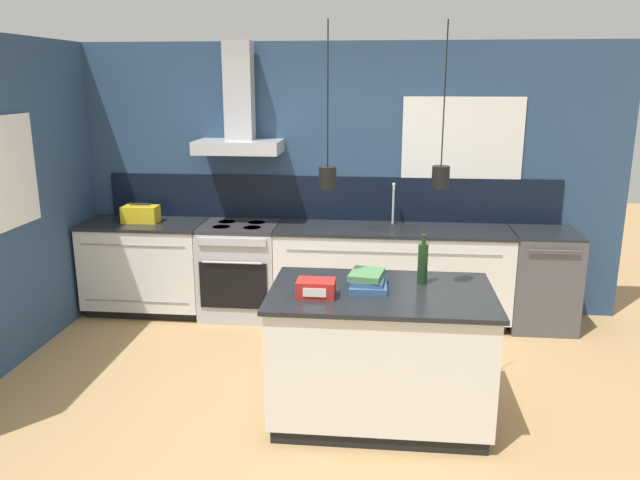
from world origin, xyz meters
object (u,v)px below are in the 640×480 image
(oven_range, at_px, (241,270))
(book_stack, at_px, (368,281))
(dishwasher, at_px, (541,279))
(red_supply_box, at_px, (316,288))
(bottle_on_island, at_px, (423,263))
(yellow_toolbox, at_px, (141,214))

(oven_range, xyz_separation_m, book_stack, (1.27, -1.75, 0.51))
(dishwasher, xyz_separation_m, book_stack, (-1.57, -1.75, 0.51))
(red_supply_box, bearing_deg, bottle_on_island, 25.62)
(dishwasher, distance_m, bottle_on_island, 2.11)
(oven_range, distance_m, book_stack, 2.22)
(dishwasher, bearing_deg, oven_range, -179.92)
(yellow_toolbox, bearing_deg, book_stack, -38.04)
(bottle_on_island, bearing_deg, red_supply_box, -154.38)
(book_stack, bearing_deg, yellow_toolbox, 141.96)
(bottle_on_island, bearing_deg, dishwasher, 53.25)
(yellow_toolbox, bearing_deg, bottle_on_island, -31.82)
(oven_range, bearing_deg, book_stack, -53.99)
(dishwasher, relative_size, yellow_toolbox, 2.68)
(oven_range, bearing_deg, dishwasher, 0.08)
(oven_range, height_order, red_supply_box, red_supply_box)
(dishwasher, height_order, red_supply_box, red_supply_box)
(oven_range, xyz_separation_m, dishwasher, (2.84, 0.00, -0.00))
(bottle_on_island, height_order, red_supply_box, bottle_on_island)
(red_supply_box, relative_size, yellow_toolbox, 0.72)
(dishwasher, relative_size, red_supply_box, 3.73)
(book_stack, xyz_separation_m, red_supply_box, (-0.32, -0.19, 0.00))
(oven_range, relative_size, book_stack, 2.80)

